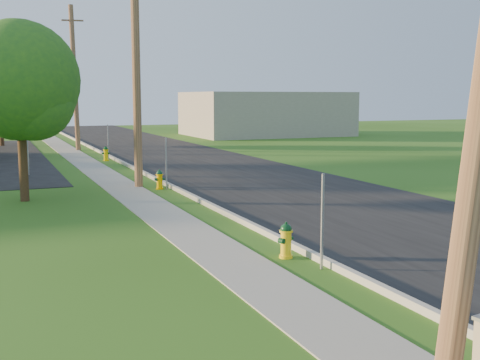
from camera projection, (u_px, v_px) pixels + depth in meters
name	position (u px, v px, depth m)	size (l,w,h in m)	color
ground_plane	(456.00, 349.00, 8.53)	(140.00, 140.00, 0.00)	#265211
road	(345.00, 207.00, 19.38)	(8.00, 120.00, 0.02)	black
curb	(230.00, 215.00, 17.85)	(0.15, 120.00, 0.15)	#A7A59A
sidewalk	(173.00, 221.00, 17.19)	(1.50, 120.00, 0.03)	#99968C
utility_pole_mid	(136.00, 60.00, 23.17)	(1.40, 0.32, 9.80)	brown
utility_pole_far	(75.00, 78.00, 39.65)	(1.40, 0.32, 9.50)	brown
sign_post_near	(322.00, 222.00, 12.32)	(0.05, 0.04, 2.00)	gray
sign_post_mid	(166.00, 164.00, 23.12)	(0.05, 0.04, 2.00)	gray
sign_post_far	(108.00, 142.00, 34.27)	(0.05, 0.04, 2.00)	gray
price_pylon	(21.00, 54.00, 26.64)	(0.34, 2.04, 6.85)	gray
distant_building	(266.00, 114.00, 56.26)	(14.00, 10.00, 4.00)	gray
tree_verge	(22.00, 85.00, 20.08)	(4.04, 4.04, 6.12)	#372316
tree_lot	(1.00, 86.00, 43.37)	(4.41, 4.41, 6.69)	#372316
hydrant_near	(286.00, 240.00, 13.29)	(0.42, 0.37, 0.81)	yellow
hydrant_mid	(160.00, 180.00, 23.26)	(0.39, 0.35, 0.77)	#F3B000
hydrant_far	(106.00, 154.00, 33.62)	(0.43, 0.39, 0.83)	#EFC105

